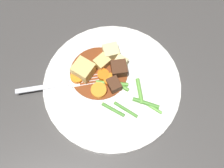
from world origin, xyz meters
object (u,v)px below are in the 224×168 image
Objects in this scene: dinner_plate at (112,85)px; carrot_slice_2 at (77,77)px; carrot_slice_3 at (110,80)px; fork at (61,85)px; potato_chunk_1 at (83,70)px; potato_chunk_2 at (102,62)px; carrot_slice_1 at (100,92)px; potato_chunk_0 at (120,63)px; meat_chunk_0 at (119,69)px; meat_chunk_1 at (115,84)px; carrot_slice_0 at (103,75)px; potato_chunk_3 at (111,52)px.

carrot_slice_2 is at bearing 47.43° from dinner_plate.
fork is at bearing 61.98° from carrot_slice_3.
carrot_slice_2 is 1.04× the size of carrot_slice_3.
potato_chunk_2 is at bearing -94.62° from potato_chunk_1.
carrot_slice_3 is at bearing -127.58° from carrot_slice_2.
carrot_slice_1 is 0.08m from fork.
potato_chunk_2 is at bearing 54.06° from potato_chunk_0.
meat_chunk_0 reaches higher than fork.
meat_chunk_1 is at bearing 134.63° from meat_chunk_0.
carrot_slice_0 is 0.93× the size of carrot_slice_3.
potato_chunk_0 is at bearing -125.94° from potato_chunk_2.
potato_chunk_0 and potato_chunk_2 have the same top height.
meat_chunk_0 is 0.13m from fork.
potato_chunk_3 is at bearing 3.94° from potato_chunk_0.
potato_chunk_3 is 0.07m from meat_chunk_1.
dinner_plate is 11.07× the size of potato_chunk_0.
fork is at bearing 69.50° from carrot_slice_0.
meat_chunk_1 is 0.11m from fork.
meat_chunk_0 is at bearing -45.37° from meat_chunk_1.
potato_chunk_1 is 0.06m from fork.
meat_chunk_0 is at bearing 169.54° from potato_chunk_3.
meat_chunk_0 reaches higher than carrot_slice_3.
dinner_plate is 9.03× the size of meat_chunk_0.
potato_chunk_0 is 0.16× the size of fork.
potato_chunk_3 reaches higher than meat_chunk_1.
carrot_slice_2 is at bearing 75.61° from potato_chunk_0.
potato_chunk_2 reaches higher than dinner_plate.
potato_chunk_2 is at bearing 32.87° from meat_chunk_0.
dinner_plate is at bearing 148.96° from potato_chunk_3.
meat_chunk_1 is (-0.02, 0.02, -0.00)m from meat_chunk_0.
potato_chunk_1 is 0.07m from meat_chunk_1.
carrot_slice_2 reaches higher than fork.
potato_chunk_1 is at bearing 39.47° from carrot_slice_3.
carrot_slice_2 is at bearing 67.79° from meat_chunk_0.
carrot_slice_1 is 1.22× the size of carrot_slice_3.
carrot_slice_1 is at bearing 108.19° from meat_chunk_0.
meat_chunk_0 is (-0.01, -0.03, 0.01)m from carrot_slice_0.
meat_chunk_1 is at bearing 154.31° from potato_chunk_3.
potato_chunk_0 is at bearing -103.16° from fork.
potato_chunk_3 reaches higher than fork.
carrot_slice_0 is at bearing -110.50° from fork.
carrot_slice_1 is at bearing 136.53° from carrot_slice_0.
potato_chunk_2 is (0.04, -0.01, 0.00)m from carrot_slice_3.
fork is (0.05, 0.09, -0.00)m from carrot_slice_3.
carrot_slice_0 is 0.77× the size of meat_chunk_0.
potato_chunk_1 is (0.04, 0.04, 0.01)m from carrot_slice_3.
dinner_plate is 10.03× the size of meat_chunk_1.
carrot_slice_2 is 0.85× the size of potato_chunk_3.
potato_chunk_1 is at bearing 47.93° from carrot_slice_0.
potato_chunk_2 is at bearing -7.93° from dinner_plate.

